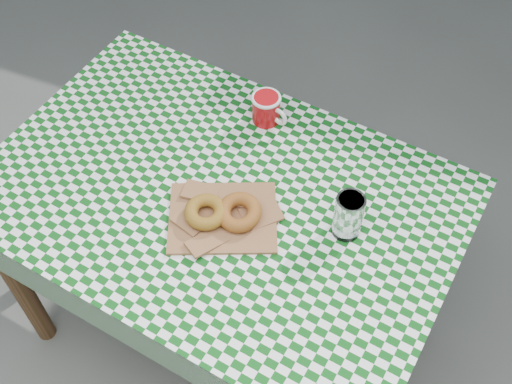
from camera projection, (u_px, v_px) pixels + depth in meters
ground at (193, 287)px, 2.31m from camera, size 60.00×60.00×0.00m
table at (224, 271)px, 1.92m from camera, size 1.27×0.93×0.75m
tablecloth at (218, 195)px, 1.62m from camera, size 1.29×0.96×0.01m
paper_bag at (223, 217)px, 1.57m from camera, size 0.32×0.30×0.01m
bagel_front at (206, 212)px, 1.55m from camera, size 0.12×0.12×0.03m
bagel_back at (239, 212)px, 1.55m from camera, size 0.14×0.14×0.03m
coffee_mug at (266, 108)px, 1.74m from camera, size 0.19×0.19×0.09m
drinking_glass at (348, 216)px, 1.50m from camera, size 0.08×0.08×0.13m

